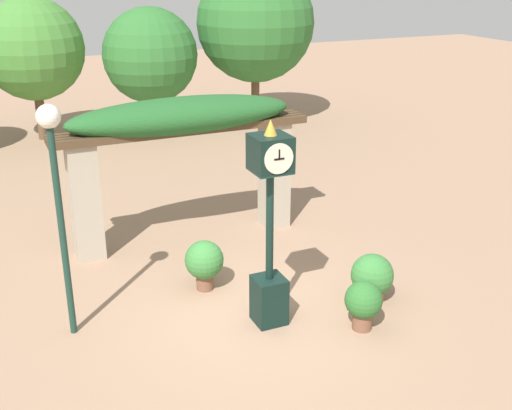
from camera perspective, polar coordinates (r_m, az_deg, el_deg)
name	(u,v)px	position (r m, az deg, el deg)	size (l,w,h in m)	color
ground_plane	(252,316)	(10.38, -0.39, -9.82)	(60.00, 60.00, 0.00)	#9E7A60
pedestal_clock	(270,229)	(9.51, 1.23, -2.13)	(0.54, 0.58, 3.24)	black
pergola	(183,134)	(12.35, -6.51, 6.25)	(5.00, 1.12, 2.90)	#A89E89
potted_plant_near_left	(363,302)	(9.96, 9.52, -8.52)	(0.58, 0.58, 0.79)	brown
potted_plant_near_right	(204,261)	(10.95, -4.62, -5.03)	(0.67, 0.67, 0.89)	brown
potted_plant_far_left	(372,277)	(10.76, 10.27, -6.31)	(0.71, 0.71, 0.83)	#9E563D
lamp_post	(55,174)	(9.30, -17.42, 2.67)	(0.33, 0.33, 3.52)	#19382D
tree_line	(139,41)	(20.77, -10.33, 14.15)	(13.83, 4.08, 5.26)	brown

